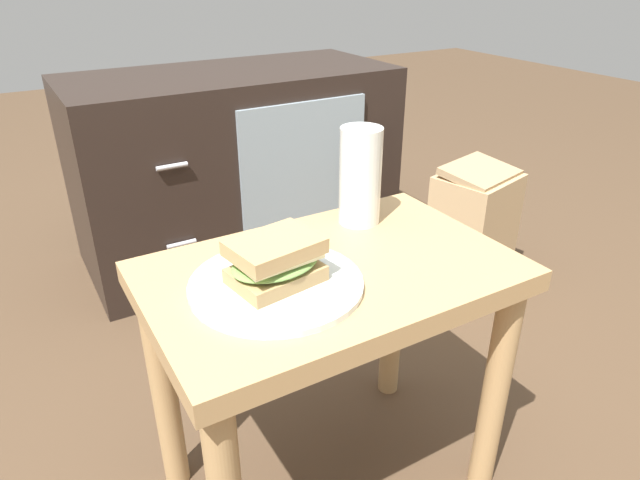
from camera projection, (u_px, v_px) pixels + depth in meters
ground_plane at (329, 478)px, 1.06m from camera, size 8.00×8.00×0.00m
side_table at (330, 316)px, 0.90m from camera, size 0.56×0.36×0.46m
tv_cabinet at (237, 166)px, 1.77m from camera, size 0.96×0.46×0.58m
plate at (276, 284)px, 0.80m from camera, size 0.25×0.25×0.01m
sandwich_front at (275, 261)px, 0.78m from camera, size 0.14×0.12×0.07m
beer_glass at (360, 178)px, 0.96m from camera, size 0.07×0.07×0.17m
paper_bag at (473, 228)px, 1.63m from camera, size 0.25×0.23×0.37m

